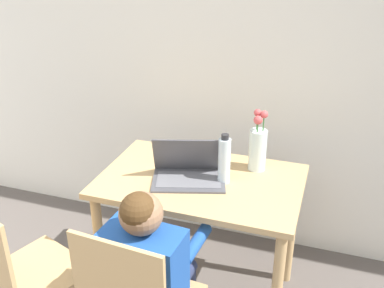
% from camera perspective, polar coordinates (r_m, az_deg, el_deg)
% --- Properties ---
extents(wall_back, '(6.40, 0.05, 2.50)m').
position_cam_1_polar(wall_back, '(2.65, 3.24, 12.33)').
color(wall_back, white).
rests_on(wall_back, ground_plane).
extents(dining_table, '(0.99, 0.64, 0.74)m').
position_cam_1_polar(dining_table, '(2.29, 1.09, -6.92)').
color(dining_table, tan).
rests_on(dining_table, ground_plane).
extents(chair_spare, '(0.51, 0.51, 0.88)m').
position_cam_1_polar(chair_spare, '(2.21, -20.93, -15.58)').
color(chair_spare, tan).
rests_on(chair_spare, ground_plane).
extents(person_seated, '(0.36, 0.44, 0.98)m').
position_cam_1_polar(person_seated, '(1.92, -5.30, -14.73)').
color(person_seated, '#1E4C9E').
rests_on(person_seated, ground_plane).
extents(laptop, '(0.41, 0.33, 0.22)m').
position_cam_1_polar(laptop, '(2.20, -0.40, -3.28)').
color(laptop, '#4C4C51').
rests_on(laptop, dining_table).
extents(flower_vase, '(0.09, 0.09, 0.32)m').
position_cam_1_polar(flower_vase, '(2.28, 8.36, -0.32)').
color(flower_vase, silver).
rests_on(flower_vase, dining_table).
extents(water_bottle, '(0.06, 0.06, 0.25)m').
position_cam_1_polar(water_bottle, '(2.15, 4.12, -2.04)').
color(water_bottle, silver).
rests_on(water_bottle, dining_table).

